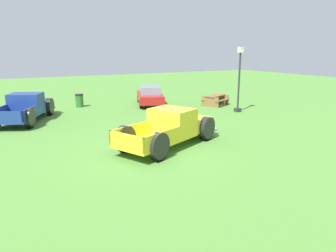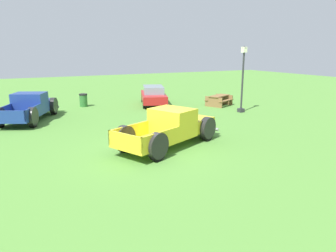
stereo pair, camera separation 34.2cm
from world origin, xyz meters
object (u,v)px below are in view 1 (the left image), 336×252
object	(u,v)px
picnic_table	(215,99)
trash_can	(79,100)
pickup_truck_foreground	(173,127)
sedan_distant_b	(150,95)
lamp_post_near	(239,78)
pickup_truck_behind_left	(27,107)

from	to	relation	value
picnic_table	trash_can	size ratio (longest dim) A/B	2.38
pickup_truck_foreground	trash_can	size ratio (longest dim) A/B	5.86
sedan_distant_b	trash_can	xyz separation A→B (m)	(-4.92, 1.61, -0.26)
lamp_post_near	trash_can	size ratio (longest dim) A/B	4.57
picnic_table	trash_can	world-z (taller)	trash_can
pickup_truck_foreground	sedan_distant_b	size ratio (longest dim) A/B	1.22
pickup_truck_behind_left	lamp_post_near	bearing A→B (deg)	-17.27
sedan_distant_b	pickup_truck_foreground	bearing A→B (deg)	-109.56
sedan_distant_b	picnic_table	size ratio (longest dim) A/B	2.02
lamp_post_near	trash_can	distance (m)	11.47
sedan_distant_b	lamp_post_near	world-z (taller)	lamp_post_near
pickup_truck_behind_left	trash_can	distance (m)	4.81
pickup_truck_foreground	sedan_distant_b	world-z (taller)	pickup_truck_foreground
pickup_truck_behind_left	sedan_distant_b	distance (m)	8.79
pickup_truck_behind_left	lamp_post_near	xyz separation A→B (m)	(12.71, -3.95, 1.51)
pickup_truck_foreground	picnic_table	bearing A→B (deg)	43.26
pickup_truck_foreground	picnic_table	size ratio (longest dim) A/B	2.47
pickup_truck_behind_left	trash_can	size ratio (longest dim) A/B	5.84
pickup_truck_behind_left	sedan_distant_b	xyz separation A→B (m)	(8.68, 1.38, -0.03)
trash_can	pickup_truck_behind_left	bearing A→B (deg)	-141.49
pickup_truck_foreground	trash_can	bearing A→B (deg)	97.11
pickup_truck_behind_left	lamp_post_near	world-z (taller)	lamp_post_near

